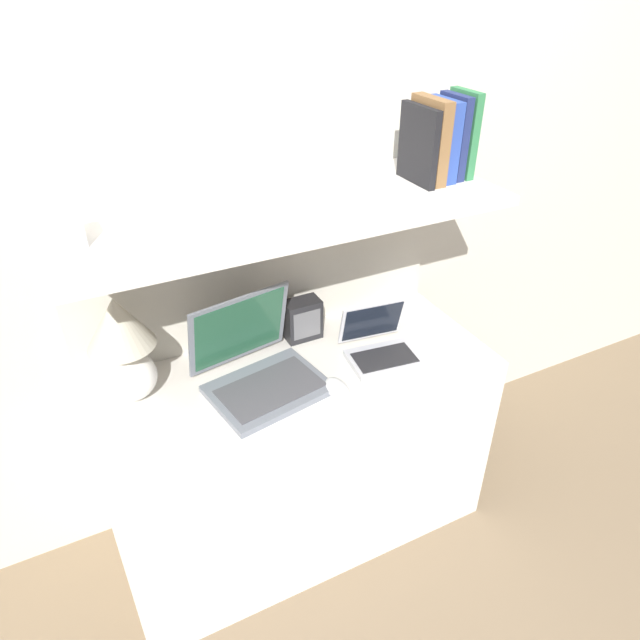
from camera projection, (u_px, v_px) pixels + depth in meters
name	position (u px, v px, depth m)	size (l,w,h in m)	color
ground_plane	(334.00, 577.00, 2.00)	(12.00, 12.00, 0.00)	#7A664C
wall_back	(252.00, 197.00, 1.80)	(6.00, 0.05, 2.40)	beige
desk	(301.00, 455.00, 2.00)	(1.27, 0.52, 0.73)	silver
back_riser	(267.00, 354.00, 2.08)	(1.27, 0.04, 1.23)	beige
shelf	(285.00, 211.00, 1.58)	(1.27, 0.47, 0.03)	silver
table_lamp	(123.00, 345.00, 1.61)	(0.19, 0.19, 0.34)	white
laptop_large	(259.00, 368.00, 1.73)	(0.39, 0.37, 0.27)	slate
laptop_small	(380.00, 346.00, 1.86)	(0.25, 0.23, 0.17)	silver
computer_mouse	(337.00, 389.00, 1.72)	(0.07, 0.12, 0.03)	white
router_box	(302.00, 319.00, 1.94)	(0.12, 0.08, 0.14)	black
book_green	(462.00, 134.00, 1.72)	(0.03, 0.13, 0.25)	#2D7042
book_navy	(452.00, 137.00, 1.71)	(0.03, 0.13, 0.24)	navy
book_blue	(441.00, 140.00, 1.70)	(0.04, 0.14, 0.24)	#284293
book_brown	(429.00, 140.00, 1.68)	(0.04, 0.16, 0.24)	brown
book_black	(418.00, 145.00, 1.67)	(0.02, 0.17, 0.22)	black
shelf_gadget	(62.00, 231.00, 1.33)	(0.09, 0.08, 0.07)	#99999E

